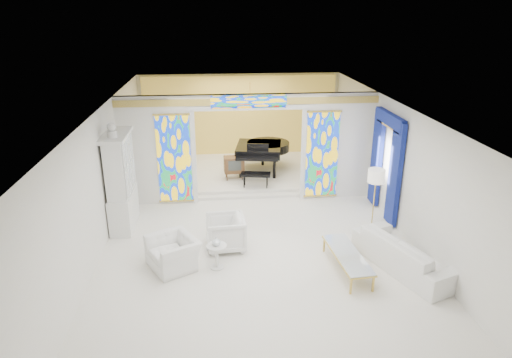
{
  "coord_description": "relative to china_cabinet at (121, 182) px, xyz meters",
  "views": [
    {
      "loc": [
        -0.93,
        -9.96,
        5.11
      ],
      "look_at": [
        0.03,
        0.2,
        1.28
      ],
      "focal_mm": 32.0,
      "sensor_mm": 36.0,
      "label": 1
    }
  ],
  "objects": [
    {
      "name": "stained_glass_left",
      "position": [
        1.19,
        1.29,
        0.13
      ],
      "size": [
        0.9,
        0.04,
        2.4
      ],
      "primitive_type": "cube",
      "color": "gold",
      "rests_on": "partition_wall"
    },
    {
      "name": "floor",
      "position": [
        3.22,
        -0.6,
        -1.17
      ],
      "size": [
        12.0,
        12.0,
        0.0
      ],
      "primitive_type": "plane",
      "color": "silver",
      "rests_on": "ground"
    },
    {
      "name": "tv_console",
      "position": [
        2.86,
        2.64,
        -0.53
      ],
      "size": [
        0.63,
        0.45,
        0.7
      ],
      "rotation": [
        0.0,
        0.0,
        0.06
      ],
      "color": "brown",
      "rests_on": "alcove_platform"
    },
    {
      "name": "blue_drapes",
      "position": [
        6.62,
        0.1,
        0.41
      ],
      "size": [
        0.14,
        1.85,
        2.65
      ],
      "color": "navy",
      "rests_on": "wall_right"
    },
    {
      "name": "armchair_right",
      "position": [
        2.47,
        -1.38,
        -0.78
      ],
      "size": [
        0.9,
        0.88,
        0.78
      ],
      "primitive_type": "imported",
      "rotation": [
        0.0,
        0.0,
        -1.51
      ],
      "color": "white",
      "rests_on": "floor"
    },
    {
      "name": "wall_back",
      "position": [
        3.22,
        5.4,
        0.33
      ],
      "size": [
        7.0,
        0.02,
        3.0
      ],
      "primitive_type": "cube",
      "color": "silver",
      "rests_on": "floor"
    },
    {
      "name": "grand_piano",
      "position": [
        3.82,
        3.38,
        -0.28
      ],
      "size": [
        1.93,
        2.72,
        1.05
      ],
      "rotation": [
        0.0,
        0.0,
        -0.16
      ],
      "color": "black",
      "rests_on": "alcove_platform"
    },
    {
      "name": "partition_wall",
      "position": [
        3.22,
        1.4,
        0.48
      ],
      "size": [
        7.0,
        0.22,
        3.0
      ],
      "color": "silver",
      "rests_on": "floor"
    },
    {
      "name": "stained_glass_transom",
      "position": [
        3.22,
        1.29,
        1.65
      ],
      "size": [
        2.0,
        0.04,
        0.34
      ],
      "primitive_type": "cube",
      "color": "gold",
      "rests_on": "partition_wall"
    },
    {
      "name": "sofa",
      "position": [
        6.17,
        -2.58,
        -0.82
      ],
      "size": [
        1.74,
        2.58,
        0.7
      ],
      "primitive_type": "imported",
      "rotation": [
        0.0,
        0.0,
        1.94
      ],
      "color": "silver",
      "rests_on": "floor"
    },
    {
      "name": "wall_right",
      "position": [
        6.72,
        -0.6,
        0.33
      ],
      "size": [
        0.02,
        12.0,
        3.0
      ],
      "primitive_type": "cube",
      "color": "silver",
      "rests_on": "floor"
    },
    {
      "name": "coffee_table",
      "position": [
        4.93,
        -2.54,
        -0.81
      ],
      "size": [
        0.68,
        1.8,
        0.39
      ],
      "rotation": [
        0.0,
        0.0,
        0.08
      ],
      "color": "silver",
      "rests_on": "floor"
    },
    {
      "name": "chandelier",
      "position": [
        3.42,
        3.4,
        1.38
      ],
      "size": [
        0.48,
        0.48,
        0.3
      ],
      "primitive_type": "cylinder",
      "color": "gold",
      "rests_on": "ceiling"
    },
    {
      "name": "wall_front",
      "position": [
        3.22,
        -6.6,
        0.33
      ],
      "size": [
        7.0,
        0.02,
        3.0
      ],
      "primitive_type": "cube",
      "color": "silver",
      "rests_on": "floor"
    },
    {
      "name": "alcove_platform",
      "position": [
        3.22,
        3.5,
        -1.08
      ],
      "size": [
        6.8,
        3.8,
        0.18
      ],
      "primitive_type": "cube",
      "color": "silver",
      "rests_on": "floor"
    },
    {
      "name": "wall_left",
      "position": [
        -0.28,
        -0.6,
        0.33
      ],
      "size": [
        0.02,
        12.0,
        3.0
      ],
      "primitive_type": "cube",
      "color": "silver",
      "rests_on": "floor"
    },
    {
      "name": "china_cabinet",
      "position": [
        0.0,
        0.0,
        0.0
      ],
      "size": [
        0.56,
        1.46,
        2.72
      ],
      "color": "silver",
      "rests_on": "floor"
    },
    {
      "name": "ceiling",
      "position": [
        3.22,
        -0.6,
        1.83
      ],
      "size": [
        7.0,
        12.0,
        0.02
      ],
      "primitive_type": "cube",
      "color": "white",
      "rests_on": "wall_back"
    },
    {
      "name": "gold_curtain_back",
      "position": [
        3.22,
        5.28,
        0.33
      ],
      "size": [
        6.7,
        0.1,
        2.9
      ],
      "primitive_type": "cube",
      "color": "#DDC34C",
      "rests_on": "wall_back"
    },
    {
      "name": "side_table",
      "position": [
        2.25,
        -2.2,
        -0.82
      ],
      "size": [
        0.56,
        0.56,
        0.53
      ],
      "rotation": [
        0.0,
        0.0,
        -0.41
      ],
      "color": "silver",
      "rests_on": "floor"
    },
    {
      "name": "stained_glass_right",
      "position": [
        5.25,
        1.29,
        0.13
      ],
      "size": [
        0.9,
        0.04,
        2.4
      ],
      "primitive_type": "cube",
      "color": "gold",
      "rests_on": "partition_wall"
    },
    {
      "name": "floor_lamp",
      "position": [
        6.02,
        -0.9,
        0.2
      ],
      "size": [
        0.45,
        0.45,
        1.61
      ],
      "rotation": [
        0.0,
        0.0,
        0.16
      ],
      "color": "gold",
      "rests_on": "floor"
    },
    {
      "name": "armchair_left",
      "position": [
        1.35,
        -2.07,
        -0.84
      ],
      "size": [
        1.27,
        1.32,
        0.66
      ],
      "primitive_type": "imported",
      "rotation": [
        0.0,
        0.0,
        -1.06
      ],
      "color": "white",
      "rests_on": "floor"
    },
    {
      "name": "vase",
      "position": [
        2.25,
        -2.2,
        -0.54
      ],
      "size": [
        0.21,
        0.21,
        0.19
      ],
      "primitive_type": "imported",
      "rotation": [
        0.0,
        0.0,
        0.18
      ],
      "color": "white",
      "rests_on": "side_table"
    }
  ]
}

